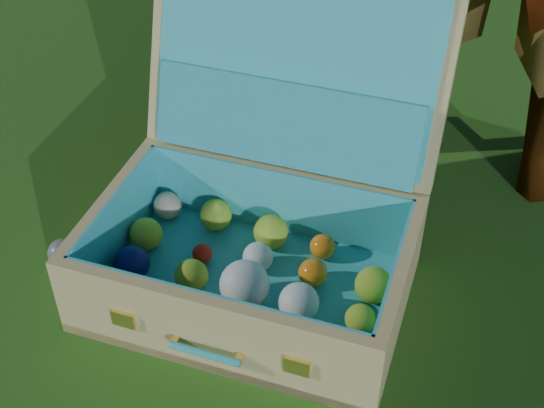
# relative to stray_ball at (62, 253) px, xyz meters

# --- Properties ---
(ground) EXTENTS (60.00, 60.00, 0.00)m
(ground) POSITION_rel_stray_ball_xyz_m (0.42, -0.02, -0.03)
(ground) COLOR #215114
(ground) RESTS_ON ground
(stray_ball) EXTENTS (0.07, 0.07, 0.07)m
(stray_ball) POSITION_rel_stray_ball_xyz_m (0.00, 0.00, 0.00)
(stray_ball) COLOR #3B5C9A
(stray_ball) RESTS_ON ground
(suitcase) EXTENTS (0.80, 0.78, 0.61)m
(suitcase) POSITION_rel_stray_ball_xyz_m (0.38, 0.25, 0.14)
(suitcase) COLOR tan
(suitcase) RESTS_ON ground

